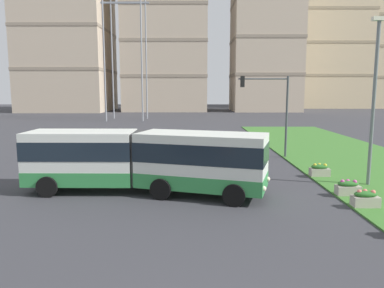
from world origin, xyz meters
name	(u,v)px	position (x,y,z in m)	size (l,w,h in m)	color
articulated_bus	(144,160)	(-2.09, 12.43, 1.65)	(11.87, 4.43, 3.00)	silver
car_silver_hatch	(108,147)	(-6.04, 22.33, 0.75)	(4.53, 2.30, 1.58)	#B7BABF
flower_planter_3	(364,198)	(7.63, 10.00, 0.43)	(1.10, 0.56, 0.74)	#B7AD9E
flower_planter_4	(347,188)	(7.63, 11.76, 0.43)	(1.10, 0.56, 0.74)	#B7AD9E
flower_planter_5	(319,170)	(7.63, 15.68, 0.43)	(1.10, 0.56, 0.74)	#B7AD9E
traffic_light_far_right	(270,102)	(6.04, 22.00, 4.14)	(3.70, 0.28, 6.03)	#474C51
streetlight_median	(373,95)	(9.53, 13.74, 4.75)	(0.70, 0.28, 8.62)	slate
apartment_tower_west	(65,12)	(-30.00, 86.46, 23.56)	(19.79, 19.95, 47.07)	#C6B299
apartment_tower_westcentre	(165,28)	(-6.24, 87.79, 20.06)	(20.12, 15.91, 40.08)	#C6B299
apartment_tower_centre	(265,6)	(18.01, 86.39, 25.10)	(15.97, 14.50, 50.16)	#C6B299
apartment_tower_eastcentre	(326,16)	(39.57, 105.63, 26.57)	(21.47, 18.05, 53.10)	beige
apartment_tower_east	(358,36)	(49.74, 106.80, 20.94)	(14.45, 19.26, 41.83)	beige
transmission_pylon	(124,23)	(-10.86, 58.03, 16.17)	(9.00, 6.24, 29.51)	gray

